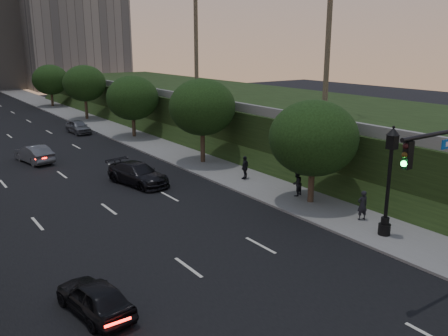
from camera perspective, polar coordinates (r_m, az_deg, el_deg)
ground at (r=17.30m, az=4.63°, el=-18.02°), size 160.00×160.00×0.00m
road_surface at (r=43.19m, az=-21.56°, el=1.28°), size 16.00×140.00×0.02m
sidewalk_right at (r=46.49m, az=-9.25°, el=3.13°), size 4.50×140.00×0.15m
embankment at (r=50.68m, az=3.77°, el=6.47°), size 18.00×90.00×4.00m
parapet_wall at (r=45.59m, az=-4.65°, el=8.49°), size 0.35×90.00×0.70m
office_block_right at (r=112.51m, az=-18.60°, el=18.54°), size 20.00×22.00×36.00m
tree_right_a at (r=27.95m, az=10.71°, el=3.55°), size 5.20×5.20×6.24m
tree_right_b at (r=37.13m, az=-2.63°, el=7.33°), size 5.20×5.20×6.74m
tree_right_c at (r=48.59m, az=-10.96°, el=8.27°), size 5.20×5.20×6.24m
tree_right_d at (r=61.54m, az=-16.44°, el=9.74°), size 5.20×5.20×6.74m
tree_right_e at (r=75.90m, az=-20.16°, el=9.93°), size 5.20×5.20×6.24m
street_lamp at (r=24.25m, az=19.15°, el=-2.13°), size 0.64×0.64×5.62m
sedan_near_left at (r=17.99m, az=-15.29°, el=-14.78°), size 2.04×3.94×1.28m
sedan_mid_left at (r=41.00m, az=-21.90°, el=1.59°), size 2.32×4.59×1.44m
sedan_near_right at (r=32.70m, az=-10.33°, el=-0.70°), size 3.12×5.41×1.48m
sedan_far_right at (r=52.83m, az=-17.13°, el=4.76°), size 1.84×4.20×1.41m
pedestrian_a at (r=26.45m, az=16.31°, el=-4.31°), size 0.68×0.55×1.63m
pedestrian_b at (r=29.64m, az=8.74°, el=-1.84°), size 0.92×0.80×1.60m
pedestrian_c at (r=32.96m, az=2.54°, el=0.07°), size 1.03×0.81×1.63m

